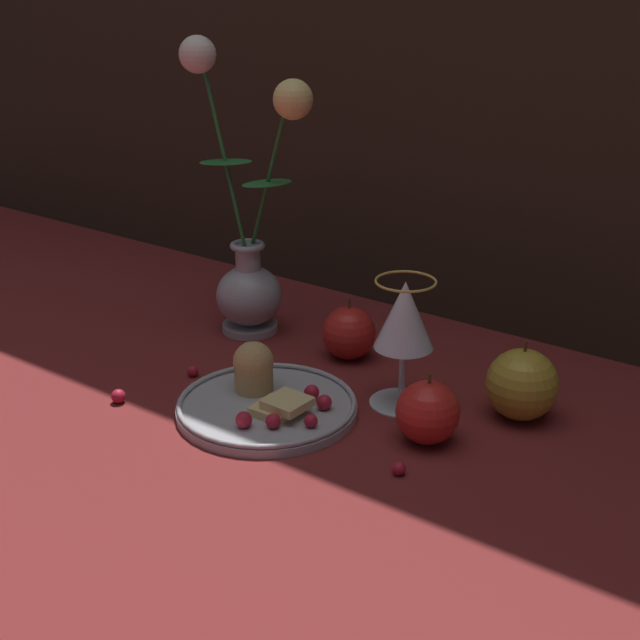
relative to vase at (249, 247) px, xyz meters
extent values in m
plane|color=maroon|center=(0.21, -0.13, -0.12)|extent=(2.40, 2.40, 0.00)
cylinder|color=#A3A3A8|center=(0.00, 0.00, -0.12)|extent=(0.08, 0.08, 0.01)
ellipsoid|color=#A3A3A8|center=(0.00, 0.00, -0.07)|extent=(0.09, 0.09, 0.08)
cylinder|color=#A3A3A8|center=(0.00, 0.00, -0.02)|extent=(0.03, 0.03, 0.04)
torus|color=#A3A3A8|center=(0.00, 0.00, 0.00)|extent=(0.05, 0.05, 0.01)
cylinder|color=#23662D|center=(-0.04, 0.00, 0.12)|extent=(0.07, 0.01, 0.25)
ellipsoid|color=#23662D|center=(-0.03, 0.00, 0.11)|extent=(0.08, 0.08, 0.00)
sphere|color=silver|center=(-0.07, -0.01, 0.25)|extent=(0.05, 0.05, 0.05)
cylinder|color=#23662D|center=(0.03, 0.00, 0.10)|extent=(0.08, 0.02, 0.20)
ellipsoid|color=#23662D|center=(0.03, 0.00, 0.09)|extent=(0.06, 0.08, 0.00)
sphere|color=#EFD67A|center=(0.07, 0.01, 0.20)|extent=(0.05, 0.05, 0.05)
cylinder|color=#A3A3A8|center=(0.17, -0.18, -0.12)|extent=(0.21, 0.21, 0.01)
torus|color=#A3A3A8|center=(0.17, -0.18, -0.11)|extent=(0.21, 0.21, 0.01)
cylinder|color=tan|center=(0.14, -0.15, -0.09)|extent=(0.05, 0.05, 0.04)
sphere|color=tan|center=(0.14, -0.15, -0.08)|extent=(0.05, 0.05, 0.05)
cube|color=#DBBC7A|center=(0.19, -0.19, -0.11)|extent=(0.05, 0.05, 0.01)
cube|color=#DBBC7A|center=(0.21, -0.18, -0.10)|extent=(0.05, 0.05, 0.01)
sphere|color=#AD192D|center=(0.19, -0.23, -0.10)|extent=(0.02, 0.02, 0.02)
sphere|color=#AD192D|center=(0.21, -0.21, -0.10)|extent=(0.02, 0.02, 0.02)
sphere|color=#AD192D|center=(0.24, -0.19, -0.11)|extent=(0.02, 0.02, 0.02)
sphere|color=#AD192D|center=(0.23, -0.15, -0.10)|extent=(0.02, 0.02, 0.02)
sphere|color=#AD192D|center=(0.21, -0.13, -0.10)|extent=(0.02, 0.02, 0.02)
cylinder|color=silver|center=(0.29, -0.07, -0.12)|extent=(0.07, 0.07, 0.00)
cylinder|color=silver|center=(0.29, -0.07, -0.08)|extent=(0.01, 0.01, 0.07)
cone|color=silver|center=(0.29, -0.07, -0.01)|extent=(0.07, 0.07, 0.08)
cone|color=gold|center=(0.29, -0.07, -0.02)|extent=(0.06, 0.06, 0.06)
torus|color=gold|center=(0.29, -0.07, 0.03)|extent=(0.07, 0.07, 0.00)
sphere|color=#B2932D|center=(0.41, -0.01, -0.08)|extent=(0.08, 0.08, 0.08)
cylinder|color=#4C3319|center=(0.41, -0.01, -0.03)|extent=(0.00, 0.00, 0.01)
sphere|color=red|center=(0.35, -0.12, -0.09)|extent=(0.07, 0.07, 0.07)
cylinder|color=#4C3319|center=(0.35, -0.12, -0.05)|extent=(0.00, 0.00, 0.01)
sphere|color=red|center=(0.16, 0.00, -0.09)|extent=(0.07, 0.07, 0.07)
cylinder|color=#4C3319|center=(0.16, 0.00, -0.05)|extent=(0.00, 0.00, 0.01)
sphere|color=#AD192D|center=(0.36, -0.20, -0.12)|extent=(0.01, 0.01, 0.01)
sphere|color=#AD192D|center=(0.02, -0.26, -0.11)|extent=(0.02, 0.02, 0.02)
sphere|color=#AD192D|center=(0.04, -0.16, -0.12)|extent=(0.01, 0.01, 0.01)
camera|label=1|loc=(0.76, -0.87, 0.36)|focal=50.00mm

